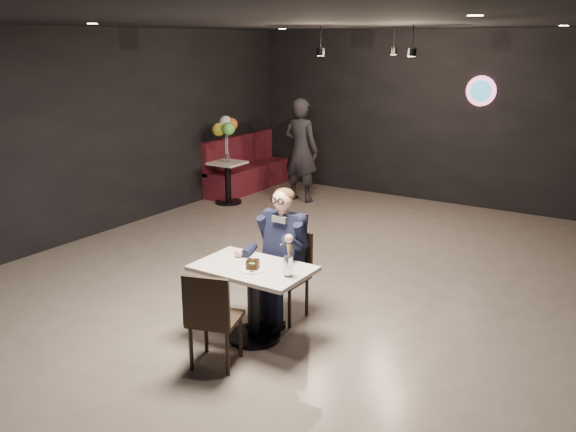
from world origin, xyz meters
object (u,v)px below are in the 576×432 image
Objects in this scene: seated_man at (284,253)px; sundae_glass at (288,266)px; passerby at (301,150)px; side_table at (228,185)px; chair_near at (215,317)px; chair_far at (284,277)px; booth_bench at (247,163)px; main_table at (254,303)px; balloon_vase at (227,158)px.

sundae_glass is (0.41, -0.57, 0.12)m from seated_man.
side_table is at bearing 43.01° from passerby.
sundae_glass is (0.41, 0.55, 0.38)m from chair_near.
side_table is (-3.41, 3.41, -0.12)m from chair_far.
seated_man is (0.00, 1.12, 0.26)m from chair_near.
passerby is at bearing -6.71° from booth_bench.
side_table is (-3.41, 3.96, -0.04)m from main_table.
side_table is at bearing 135.00° from chair_far.
balloon_vase is (0.00, 0.00, 0.48)m from side_table.
booth_bench reaches higher than side_table.
chair_near is 6.66m from booth_bench.
main_table is 1.20× the size of chair_near.
passerby is (1.00, 0.85, 0.11)m from balloon_vase.
chair_near is 6.76× the size of balloon_vase.
chair_far reaches higher than balloon_vase.
sundae_glass reaches higher than chair_near.
chair_near is at bearing 116.84° from passerby.
main_table is 1.62× the size of side_table.
booth_bench reaches higher than main_table.
seated_man is (-0.00, 0.55, 0.34)m from main_table.
seated_man is 0.72m from sundae_glass.
booth_bench is at bearing 130.07° from chair_far.
passerby reaches higher than booth_bench.
main_table is 5.24m from balloon_vase.
chair_near is at bearing -126.89° from sundae_glass.
booth_bench is (-3.71, 4.96, 0.15)m from main_table.
seated_man is 4.82m from balloon_vase.
chair_near is at bearing -53.06° from balloon_vase.
balloon_vase is 0.07× the size of passerby.
side_table is at bearing 0.00° from balloon_vase.
chair_near reaches higher than balloon_vase.
chair_far is 0.50× the size of passerby.
chair_far is 0.80m from sundae_glass.
booth_bench is 15.45× the size of balloon_vase.
booth_bench is (-3.71, 4.41, 0.07)m from chair_far.
chair_far is at bearing 72.31° from chair_near.
side_table is (-3.82, 3.98, -0.50)m from sundae_glass.
seated_man reaches higher than booth_bench.
balloon_vase is at bearing -73.30° from booth_bench.
balloon_vase is at bearing 135.00° from chair_far.
chair_near is 1.36× the size of side_table.
side_table is at bearing 135.00° from seated_man.
chair_far reaches higher than main_table.
sundae_glass is 5.54m from side_table.
passerby reaches higher than side_table.
passerby is at bearing 96.43° from chair_near.
sundae_glass reaches higher than main_table.
passerby reaches higher than sundae_glass.
balloon_vase is 1.31m from passerby.
chair_far is at bearing 122.23° from passerby.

